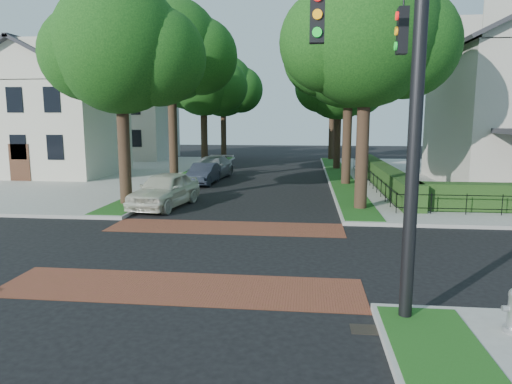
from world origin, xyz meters
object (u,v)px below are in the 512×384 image
traffic_signal (404,89)px  parked_car_front (165,190)px  parked_car_rear (211,168)px  parked_car_middle (204,174)px

traffic_signal → parked_car_front: size_ratio=1.64×
parked_car_rear → parked_car_middle: bearing=-81.4°
parked_car_front → parked_car_middle: bearing=98.1°
parked_car_front → parked_car_middle: 7.79m
traffic_signal → parked_car_rear: 24.02m
parked_car_rear → traffic_signal: bearing=-62.4°
parked_car_front → parked_car_middle: size_ratio=1.19×
traffic_signal → parked_car_front: 14.75m
traffic_signal → parked_car_rear: (-8.49, 22.12, -3.94)m
parked_car_front → traffic_signal: bearing=-44.5°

